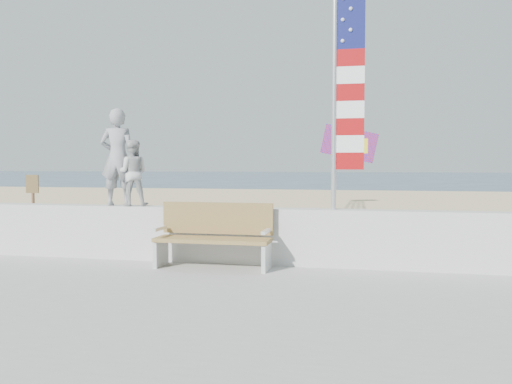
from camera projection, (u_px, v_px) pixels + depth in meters
ground at (211, 305)px, 6.88m from camera, size 220.00×220.00×0.00m
sand at (302, 224)px, 15.66m from camera, size 90.00×40.00×0.08m
seawall at (247, 235)px, 8.79m from camera, size 30.00×0.35×0.90m
adult at (118, 157)px, 9.20m from camera, size 0.66×0.49×1.65m
child at (132, 173)px, 9.16m from camera, size 0.66×0.58×1.12m
bench at (214, 235)px, 8.44m from camera, size 1.80×0.57×1.00m
flag at (343, 86)px, 8.35m from camera, size 0.50×0.08×3.50m
parafoil_kite at (351, 144)px, 10.31m from camera, size 1.10×0.29×0.75m
sign at (33, 201)px, 12.47m from camera, size 0.32×0.07×1.46m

